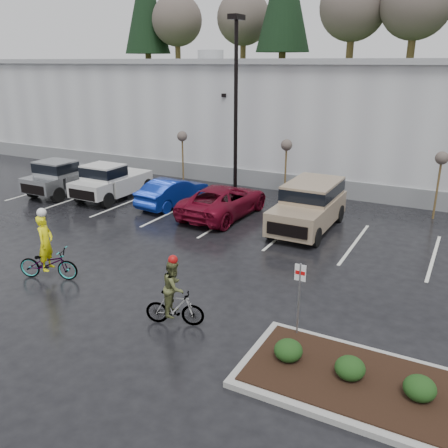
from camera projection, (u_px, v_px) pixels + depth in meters
The scene contains 20 objects.
ground at pixel (174, 309), 14.26m from camera, with size 120.00×120.00×0.00m, color black.
warehouse at pixel (357, 115), 31.42m from camera, with size 60.50×15.50×7.20m.
wooded_ridge at pixel (407, 101), 50.84m from camera, with size 80.00×25.00×6.00m, color #263F1A.
lamppost at pixel (236, 90), 24.20m from camera, with size 0.50×1.00×9.22m.
sapling_west at pixel (182, 139), 27.77m from camera, with size 0.60×0.60×3.20m.
sapling_mid at pixel (286, 148), 24.89m from camera, with size 0.60×0.60×3.20m.
sapling_east at pixel (441, 162), 21.56m from camera, with size 0.60×0.60×3.20m.
curb_island at pixel (418, 401), 10.29m from camera, with size 8.00×3.00×0.15m, color gray.
mulch_bed at pixel (418, 398), 10.26m from camera, with size 7.60×2.60×0.04m, color black.
shrub_a at pixel (288, 350), 11.51m from camera, with size 0.70×0.70×0.52m, color #173311.
shrub_b at pixel (350, 368), 10.85m from camera, with size 0.70×0.70×0.52m, color #173311.
shrub_c at pixel (420, 388), 10.18m from camera, with size 0.70×0.70×0.52m, color #173311.
fire_lane_sign at pixel (299, 292), 12.28m from camera, with size 0.30×0.05×2.20m.
pickup_silver at pixel (69, 175), 26.67m from camera, with size 2.10×5.20×1.96m, color #94979B, non-canonical shape.
pickup_white at pixel (116, 179), 25.71m from camera, with size 2.10×5.20×1.96m, color beige, non-canonical shape.
car_blue at pixel (173, 192), 24.30m from camera, with size 1.50×4.31×1.42m, color navy.
car_red at pixel (224, 200), 22.65m from camera, with size 2.50×5.42×1.51m, color maroon.
suv_tan at pixel (308, 207), 20.68m from camera, with size 2.20×5.10×2.06m, color gray, non-canonical shape.
cyclist_hivis at pixel (47, 257), 16.04m from camera, with size 2.20×1.38×2.52m.
cyclist_olive at pixel (174, 299), 13.20m from camera, with size 1.69×0.97×2.11m.
Camera 1 is at (7.26, -10.46, 7.08)m, focal length 38.00 mm.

